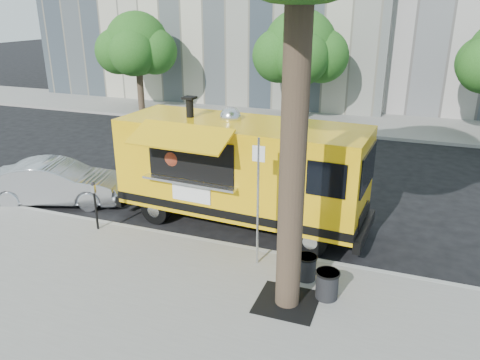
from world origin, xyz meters
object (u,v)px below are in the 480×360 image
(sign_post, at_px, (258,195))
(trash_bin_right, at_px, (327,284))
(parking_meter, at_px, (95,200))
(far_tree_a, at_px, (137,44))
(trash_bin_left, at_px, (306,266))
(far_tree_b, at_px, (300,47))
(food_truck, at_px, (240,169))
(sedan, at_px, (57,183))

(sign_post, distance_m, trash_bin_right, 2.38)
(parking_meter, xyz_separation_m, trash_bin_right, (6.31, -1.01, -0.51))
(far_tree_a, xyz_separation_m, parking_meter, (7.00, -13.65, -2.79))
(trash_bin_left, distance_m, trash_bin_right, 0.78)
(far_tree_b, xyz_separation_m, parking_meter, (-2.00, -14.05, -2.85))
(parking_meter, relative_size, food_truck, 0.19)
(parking_meter, height_order, sedan, parking_meter)
(far_tree_a, distance_m, parking_meter, 15.59)
(trash_bin_left, relative_size, trash_bin_right, 0.92)
(far_tree_b, height_order, food_truck, far_tree_b)
(far_tree_b, relative_size, food_truck, 0.78)
(sedan, relative_size, trash_bin_right, 6.79)
(food_truck, height_order, trash_bin_left, food_truck)
(far_tree_a, relative_size, sign_post, 1.79)
(trash_bin_right, bearing_deg, sedan, 164.92)
(food_truck, distance_m, trash_bin_left, 3.59)
(sign_post, bearing_deg, trash_bin_left, -11.77)
(parking_meter, distance_m, trash_bin_left, 5.80)
(far_tree_b, bearing_deg, sedan, -109.26)
(trash_bin_left, bearing_deg, food_truck, 135.65)
(food_truck, height_order, sedan, food_truck)
(sedan, bearing_deg, far_tree_b, -37.93)
(trash_bin_left, bearing_deg, far_tree_b, 104.53)
(far_tree_a, xyz_separation_m, food_truck, (10.33, -11.73, -2.16))
(sign_post, distance_m, parking_meter, 4.64)
(far_tree_b, xyz_separation_m, food_truck, (1.33, -12.13, -2.22))
(sign_post, xyz_separation_m, trash_bin_right, (1.76, -0.81, -1.38))
(far_tree_a, distance_m, sign_post, 18.14)
(sedan, xyz_separation_m, trash_bin_left, (8.20, -1.80, -0.22))
(food_truck, bearing_deg, sign_post, -56.43)
(trash_bin_left, height_order, trash_bin_right, trash_bin_right)
(far_tree_b, bearing_deg, trash_bin_right, -74.03)
(parking_meter, bearing_deg, sign_post, -2.52)
(trash_bin_right, bearing_deg, far_tree_a, 132.24)
(far_tree_a, relative_size, far_tree_b, 0.97)
(far_tree_a, xyz_separation_m, trash_bin_left, (12.76, -14.10, -3.33))
(sign_post, relative_size, trash_bin_right, 5.03)
(sign_post, distance_m, trash_bin_left, 1.87)
(food_truck, distance_m, sedan, 5.87)
(far_tree_b, height_order, trash_bin_right, far_tree_b)
(far_tree_b, distance_m, trash_bin_left, 15.36)
(parking_meter, distance_m, food_truck, 3.90)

